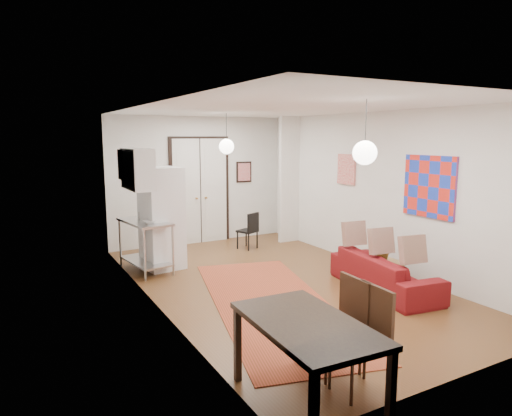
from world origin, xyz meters
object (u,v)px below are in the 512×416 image
fridge (162,218)px  dining_chair_near (330,317)px  dining_chair_far (350,328)px  kitchen_counter (145,238)px  dining_table (307,331)px  sofa (384,272)px  black_side_chair (246,227)px  coffee_table (378,266)px

fridge → dining_chair_near: fridge is taller
fridge → dining_chair_far: 4.91m
kitchen_counter → fridge: fridge is taller
kitchen_counter → dining_chair_far: 4.90m
fridge → dining_table: fridge is taller
dining_chair_near → sofa: bearing=126.8°
kitchen_counter → fridge: 0.47m
kitchen_counter → black_side_chair: 2.50m
dining_chair_far → black_side_chair: 5.76m
kitchen_counter → coffee_table: bearing=-48.0°
sofa → dining_chair_far: (-2.35, -1.92, 0.29)m
dining_table → kitchen_counter: bearing=91.1°
sofa → kitchen_counter: bearing=54.2°
dining_table → dining_chair_far: (0.60, 0.10, -0.14)m
sofa → black_side_chair: bearing=18.1°
fridge → dining_chair_far: (0.37, -4.88, -0.36)m
fridge → sofa: bearing=-55.4°
kitchen_counter → dining_table: bearing=-96.9°
fridge → dining_chair_near: size_ratio=1.86×
sofa → dining_table: bearing=132.5°
fridge → black_side_chair: 2.23m
sofa → coffee_table: size_ratio=2.37×
dining_chair_far → fridge: bearing=-173.1°
dining_table → dining_chair_near: dining_chair_near is taller
coffee_table → kitchen_counter: 4.14m
fridge → coffee_table: bearing=-51.5°
sofa → dining_chair_far: 3.05m
sofa → kitchen_counter: 4.24m
dining_table → dining_chair_far: bearing=9.8°
sofa → dining_chair_far: size_ratio=2.00×
coffee_table → kitchen_counter: (-3.16, 2.65, 0.28)m
kitchen_counter → dining_chair_near: (0.70, -4.53, -0.02)m
sofa → kitchen_counter: size_ratio=1.58×
fridge → black_side_chair: bearing=8.6°
kitchen_counter → black_side_chair: kitchen_counter is taller
fridge → dining_table: (-0.23, -4.98, -0.22)m
dining_chair_near → black_side_chair: bearing=164.3°
black_side_chair → dining_table: bearing=43.6°
dining_chair_far → black_side_chair: dining_chair_far is taller
coffee_table → kitchen_counter: kitchen_counter is taller
dining_table → dining_chair_far: dining_chair_far is taller
dining_chair_near → dining_chair_far: 0.32m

